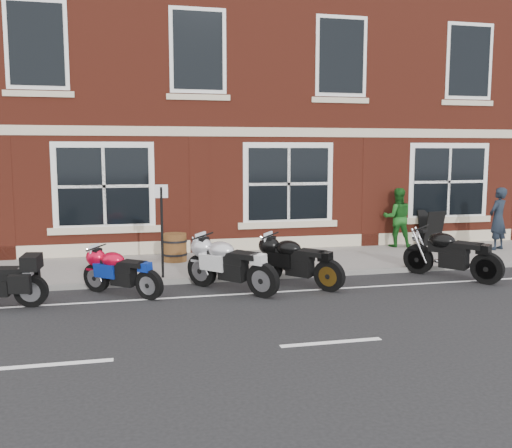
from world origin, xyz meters
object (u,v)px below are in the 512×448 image
(moto_sport_red, at_px, (121,270))
(pedestrian_right, at_px, (397,217))
(barrel_planter, at_px, (175,247))
(parking_sign, at_px, (162,224))
(moto_sport_black, at_px, (297,260))
(a_board_sign, at_px, (431,228))
(pedestrian_left, at_px, (498,219))
(moto_sport_silver, at_px, (230,263))
(moto_naked_black, at_px, (450,252))

(moto_sport_red, relative_size, pedestrian_right, 0.92)
(barrel_planter, xyz_separation_m, parking_sign, (-0.42, -1.83, 0.83))
(moto_sport_black, xyz_separation_m, a_board_sign, (5.22, 3.57, 0.07))
(pedestrian_left, bearing_deg, moto_sport_silver, -7.27)
(pedestrian_right, bearing_deg, moto_sport_black, 56.11)
(moto_sport_red, bearing_deg, pedestrian_right, -24.79)
(pedestrian_right, height_order, barrel_planter, pedestrian_right)
(moto_sport_silver, xyz_separation_m, moto_naked_black, (5.08, 0.07, 0.00))
(moto_naked_black, bearing_deg, barrel_planter, 119.88)
(moto_sport_black, bearing_deg, pedestrian_right, 0.10)
(moto_sport_black, distance_m, barrel_planter, 3.65)
(parking_sign, bearing_deg, moto_sport_silver, -32.42)
(pedestrian_right, height_order, parking_sign, parking_sign)
(moto_sport_silver, bearing_deg, moto_sport_red, 134.97)
(moto_sport_silver, distance_m, pedestrian_left, 8.53)
(pedestrian_right, bearing_deg, parking_sign, 36.07)
(moto_sport_red, height_order, moto_naked_black, moto_naked_black)
(pedestrian_right, xyz_separation_m, barrel_planter, (-6.50, -0.79, -0.50))
(a_board_sign, xyz_separation_m, parking_sign, (-8.00, -2.62, 0.66))
(a_board_sign, bearing_deg, moto_naked_black, -124.22)
(moto_sport_silver, relative_size, a_board_sign, 1.78)
(moto_naked_black, relative_size, barrel_planter, 2.83)
(barrel_planter, bearing_deg, moto_sport_black, -49.65)
(moto_sport_black, distance_m, moto_sport_silver, 1.48)
(a_board_sign, height_order, barrel_planter, a_board_sign)
(pedestrian_right, distance_m, barrel_planter, 6.56)
(moto_sport_red, distance_m, moto_sport_black, 3.66)
(moto_sport_black, relative_size, pedestrian_right, 1.03)
(moto_sport_red, bearing_deg, moto_sport_silver, -53.51)
(parking_sign, bearing_deg, a_board_sign, 25.20)
(pedestrian_left, height_order, a_board_sign, pedestrian_left)
(moto_naked_black, xyz_separation_m, parking_sign, (-6.40, 1.02, 0.70))
(moto_sport_red, distance_m, a_board_sign, 9.56)
(pedestrian_right, bearing_deg, moto_naked_black, 97.16)
(pedestrian_left, distance_m, a_board_sign, 1.84)
(moto_sport_black, bearing_deg, barrel_planter, 89.65)
(moto_sport_black, distance_m, a_board_sign, 6.33)
(pedestrian_left, relative_size, barrel_planter, 2.50)
(moto_sport_silver, distance_m, parking_sign, 1.84)
(moto_sport_red, height_order, parking_sign, parking_sign)
(moto_naked_black, height_order, barrel_planter, moto_naked_black)
(moto_sport_black, xyz_separation_m, moto_naked_black, (3.61, -0.07, 0.03))
(moto_sport_silver, height_order, barrel_planter, moto_sport_silver)
(moto_sport_red, bearing_deg, parking_sign, -2.97)
(moto_sport_red, bearing_deg, barrel_planter, 15.49)
(a_board_sign, relative_size, parking_sign, 0.51)
(a_board_sign, distance_m, parking_sign, 8.45)
(moto_naked_black, height_order, pedestrian_left, pedestrian_left)
(barrel_planter, bearing_deg, parking_sign, -102.94)
(moto_sport_red, height_order, pedestrian_right, pedestrian_right)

